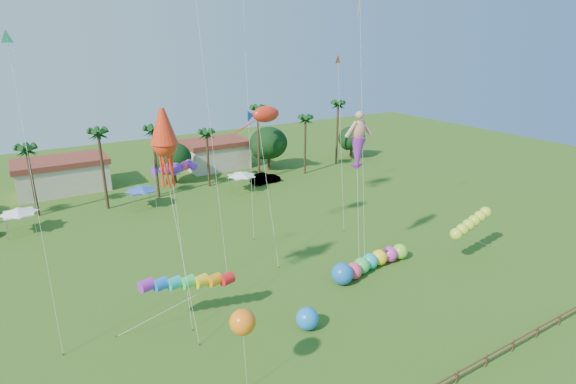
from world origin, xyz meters
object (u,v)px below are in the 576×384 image
spectator_b (384,257)px  blue_ball (307,319)px  car_b (265,178)px  caterpillar_inflatable (368,263)px

spectator_b → blue_ball: (-12.14, -4.57, -0.04)m
spectator_b → blue_ball: 12.97m
car_b → caterpillar_inflatable: 29.84m
spectator_b → blue_ball: spectator_b is taller
spectator_b → caterpillar_inflatable: size_ratio=0.19×
blue_ball → spectator_b: bearing=20.6°
car_b → blue_ball: blue_ball is taller
car_b → blue_ball: size_ratio=2.65×
car_b → spectator_b: bearing=171.6°
caterpillar_inflatable → spectator_b: bearing=-4.0°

